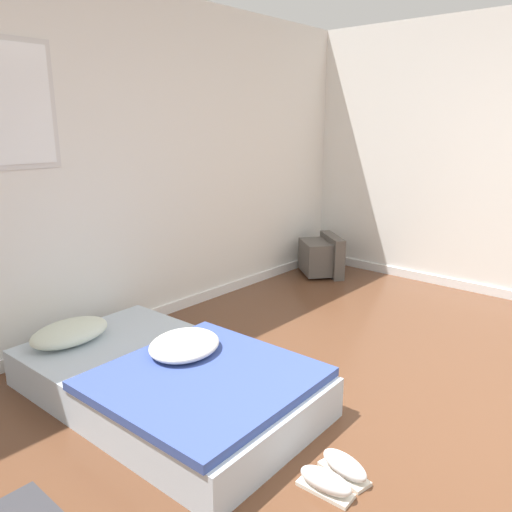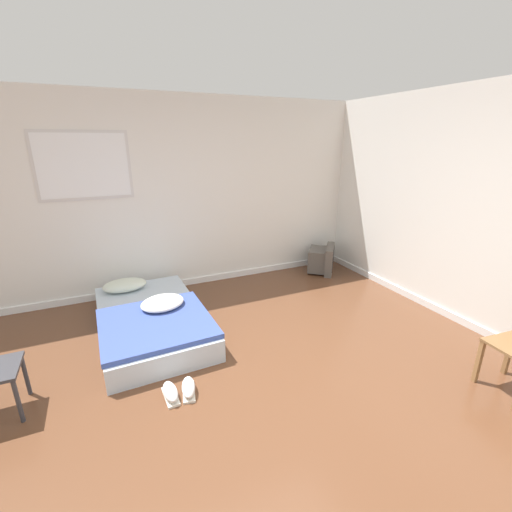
% 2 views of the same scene
% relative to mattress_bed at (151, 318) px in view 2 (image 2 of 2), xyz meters
% --- Properties ---
extents(ground_plane, '(20.00, 20.00, 0.00)m').
position_rel_mattress_bed_xyz_m(ground_plane, '(0.62, -1.83, -0.15)').
color(ground_plane, brown).
extents(wall_back, '(7.75, 0.08, 2.60)m').
position_rel_mattress_bed_xyz_m(wall_back, '(0.60, 1.13, 1.14)').
color(wall_back, white).
rests_on(wall_back, ground_plane).
extents(mattress_bed, '(1.12, 1.87, 0.38)m').
position_rel_mattress_bed_xyz_m(mattress_bed, '(0.00, 0.00, 0.00)').
color(mattress_bed, silver).
rests_on(mattress_bed, ground_plane).
extents(crt_tv, '(0.61, 0.63, 0.43)m').
position_rel_mattress_bed_xyz_m(crt_tv, '(2.79, 0.74, 0.06)').
color(crt_tv, '#56514C').
rests_on(crt_tv, ground_plane).
extents(sneaker_pair, '(0.29, 0.28, 0.10)m').
position_rel_mattress_bed_xyz_m(sneaker_pair, '(0.06, -1.17, -0.10)').
color(sneaker_pair, silver).
rests_on(sneaker_pair, ground_plane).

